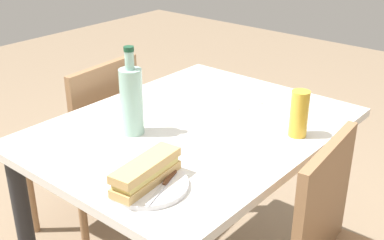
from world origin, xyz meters
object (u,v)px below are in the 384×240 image
object	(u,v)px
dining_table	(192,157)
water_bottle	(132,100)
plate_near	(147,185)
chair_near	(92,140)
baguette_sandwich_near	(146,172)
knife_near	(164,185)
beer_glass	(299,114)

from	to	relation	value
dining_table	water_bottle	xyz separation A→B (m)	(0.17, -0.11, 0.24)
dining_table	plate_near	bearing A→B (deg)	22.88
plate_near	chair_near	bearing A→B (deg)	-118.41
baguette_sandwich_near	knife_near	bearing A→B (deg)	109.41
chair_near	baguette_sandwich_near	world-z (taller)	chair_near
chair_near	baguette_sandwich_near	xyz separation A→B (m)	(0.42, 0.78, 0.32)
beer_glass	baguette_sandwich_near	bearing A→B (deg)	-15.83
chair_near	water_bottle	distance (m)	0.67
dining_table	baguette_sandwich_near	distance (m)	0.45
plate_near	baguette_sandwich_near	distance (m)	0.04
baguette_sandwich_near	knife_near	distance (m)	0.06
dining_table	water_bottle	distance (m)	0.32
plate_near	water_bottle	world-z (taller)	water_bottle
chair_near	beer_glass	bearing A→B (deg)	97.88
water_bottle	beer_glass	size ratio (longest dim) A/B	1.90
dining_table	chair_near	xyz separation A→B (m)	(-0.04, -0.62, -0.15)
knife_near	chair_near	bearing A→B (deg)	-116.07
plate_near	knife_near	xyz separation A→B (m)	(-0.02, 0.05, 0.01)
plate_near	water_bottle	size ratio (longest dim) A/B	0.77
baguette_sandwich_near	knife_near	xyz separation A→B (m)	(-0.02, 0.05, -0.03)
chair_near	plate_near	world-z (taller)	chair_near
plate_near	knife_near	distance (m)	0.05
chair_near	beer_glass	world-z (taller)	beer_glass
baguette_sandwich_near	beer_glass	world-z (taller)	beer_glass
dining_table	plate_near	world-z (taller)	plate_near
dining_table	knife_near	xyz separation A→B (m)	(0.37, 0.21, 0.14)
chair_near	water_bottle	world-z (taller)	water_bottle
chair_near	baguette_sandwich_near	bearing A→B (deg)	61.59
dining_table	beer_glass	xyz separation A→B (m)	(-0.17, 0.32, 0.20)
baguette_sandwich_near	water_bottle	world-z (taller)	water_bottle
chair_near	dining_table	bearing A→B (deg)	86.69
baguette_sandwich_near	beer_glass	xyz separation A→B (m)	(-0.55, 0.16, 0.03)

